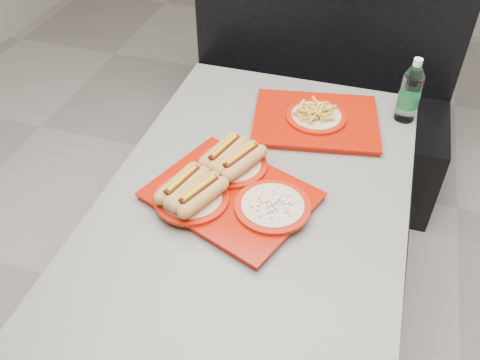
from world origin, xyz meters
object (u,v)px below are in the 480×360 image
(tray_far, at_px, (316,118))
(diner_table, at_px, (255,231))
(tray_near, at_px, (227,187))
(booth_bench, at_px, (313,101))
(water_bottle, at_px, (410,94))

(tray_far, bearing_deg, diner_table, -104.30)
(tray_near, bearing_deg, diner_table, 21.27)
(booth_bench, bearing_deg, tray_far, -81.19)
(diner_table, xyz_separation_m, booth_bench, (0.00, 1.09, -0.18))
(water_bottle, bearing_deg, tray_near, -130.33)
(diner_table, bearing_deg, water_bottle, 53.17)
(diner_table, height_order, tray_far, tray_far)
(tray_near, height_order, water_bottle, water_bottle)
(tray_far, bearing_deg, tray_near, -112.70)
(booth_bench, xyz_separation_m, water_bottle, (0.40, -0.55, 0.45))
(diner_table, distance_m, tray_far, 0.47)
(diner_table, distance_m, tray_near, 0.22)
(tray_near, relative_size, tray_far, 1.12)
(tray_near, xyz_separation_m, tray_far, (0.19, 0.45, -0.01))
(booth_bench, distance_m, tray_far, 0.78)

